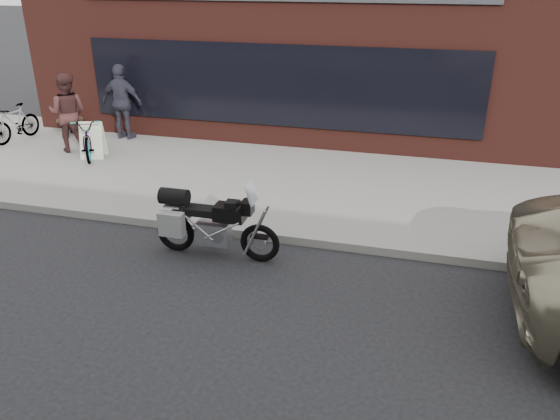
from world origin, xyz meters
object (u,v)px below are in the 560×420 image
object	(u,v)px
cafe_patron_right	(122,102)
sandwich_sign	(93,139)
cafe_table	(70,120)
bicycle_rear	(15,123)
bicycle_front	(89,136)
cafe_patron_left	(68,113)
motorcycle	(208,223)

from	to	relation	value
cafe_patron_right	sandwich_sign	bearing A→B (deg)	95.99
cafe_table	cafe_patron_right	world-z (taller)	cafe_patron_right
bicycle_rear	bicycle_front	bearing A→B (deg)	-5.84
sandwich_sign	cafe_patron_right	size ratio (longest dim) A/B	0.45
bicycle_front	cafe_table	size ratio (longest dim) A/B	2.66
bicycle_rear	cafe_patron_left	world-z (taller)	cafe_patron_left
cafe_patron_right	cafe_patron_left	bearing A→B (deg)	64.50
bicycle_rear	cafe_table	distance (m)	1.37
motorcycle	sandwich_sign	bearing A→B (deg)	140.16
sandwich_sign	cafe_table	world-z (taller)	sandwich_sign
bicycle_rear	motorcycle	bearing A→B (deg)	-23.55
motorcycle	bicycle_rear	xyz separation A→B (m)	(-7.21, 4.37, 0.05)
cafe_patron_left	motorcycle	bearing A→B (deg)	128.18
bicycle_rear	cafe_patron_right	xyz separation A→B (m)	(2.68, 0.94, 0.51)
bicycle_front	cafe_patron_right	distance (m)	1.64
sandwich_sign	cafe_patron_right	world-z (taller)	cafe_patron_right
bicycle_front	cafe_patron_right	world-z (taller)	cafe_patron_right
bicycle_front	bicycle_rear	world-z (taller)	bicycle_front
motorcycle	cafe_patron_left	bearing A→B (deg)	142.48
motorcycle	cafe_table	bearing A→B (deg)	139.14
motorcycle	sandwich_sign	world-z (taller)	motorcycle
cafe_table	motorcycle	bearing A→B (deg)	-40.47
bicycle_front	sandwich_sign	world-z (taller)	bicycle_front
cafe_table	cafe_patron_right	bearing A→B (deg)	-1.19
motorcycle	cafe_patron_left	world-z (taller)	cafe_patron_left
sandwich_sign	cafe_table	bearing A→B (deg)	121.23
bicycle_rear	cafe_patron_right	world-z (taller)	cafe_patron_right
bicycle_rear	cafe_patron_right	distance (m)	2.89
bicycle_front	bicycle_rear	bearing A→B (deg)	136.54
cafe_patron_left	cafe_table	bearing A→B (deg)	-68.27
cafe_patron_left	cafe_patron_right	size ratio (longest dim) A/B	0.98
bicycle_rear	sandwich_sign	bearing A→B (deg)	-6.68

